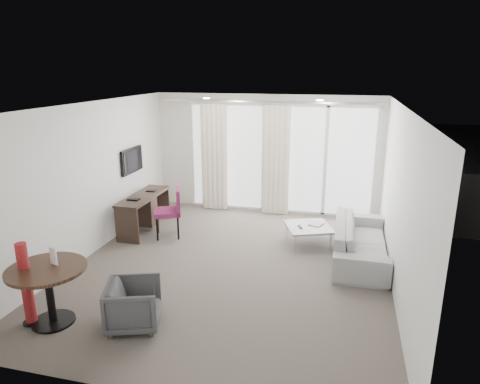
% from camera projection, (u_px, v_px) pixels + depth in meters
% --- Properties ---
extents(floor, '(5.00, 6.00, 0.00)m').
position_uv_depth(floor, '(231.00, 266.00, 7.04)').
color(floor, '#595049').
rests_on(floor, ground).
extents(ceiling, '(5.00, 6.00, 0.00)m').
position_uv_depth(ceiling, '(230.00, 106.00, 6.32)').
color(ceiling, white).
rests_on(ceiling, ground).
extents(wall_left, '(0.00, 6.00, 2.60)m').
position_uv_depth(wall_left, '(89.00, 180.00, 7.26)').
color(wall_left, silver).
rests_on(wall_left, ground).
extents(wall_right, '(0.00, 6.00, 2.60)m').
position_uv_depth(wall_right, '(399.00, 202.00, 6.10)').
color(wall_right, silver).
rests_on(wall_right, ground).
extents(wall_front, '(5.00, 0.00, 2.60)m').
position_uv_depth(wall_front, '(144.00, 278.00, 3.89)').
color(wall_front, silver).
rests_on(wall_front, ground).
extents(window_panel, '(4.00, 0.02, 2.38)m').
position_uv_depth(window_panel, '(279.00, 159.00, 9.42)').
color(window_panel, white).
rests_on(window_panel, ground).
extents(window_frame, '(4.10, 0.06, 2.44)m').
position_uv_depth(window_frame, '(279.00, 159.00, 9.41)').
color(window_frame, white).
rests_on(window_frame, ground).
extents(curtain_left, '(0.60, 0.20, 2.38)m').
position_uv_depth(curtain_left, '(214.00, 157.00, 9.60)').
color(curtain_left, silver).
rests_on(curtain_left, ground).
extents(curtain_right, '(0.60, 0.20, 2.38)m').
position_uv_depth(curtain_right, '(276.00, 161.00, 9.28)').
color(curtain_right, silver).
rests_on(curtain_right, ground).
extents(curtain_track, '(4.80, 0.04, 0.04)m').
position_uv_depth(curtain_track, '(266.00, 102.00, 8.99)').
color(curtain_track, '#B2B2B7').
rests_on(curtain_track, ceiling).
extents(downlight_a, '(0.12, 0.12, 0.02)m').
position_uv_depth(downlight_a, '(206.00, 98.00, 8.02)').
color(downlight_a, '#FFE0B2').
rests_on(downlight_a, ceiling).
extents(downlight_b, '(0.12, 0.12, 0.02)m').
position_uv_depth(downlight_b, '(320.00, 100.00, 7.53)').
color(downlight_b, '#FFE0B2').
rests_on(downlight_b, ceiling).
extents(desk, '(0.48, 1.54, 0.72)m').
position_uv_depth(desk, '(144.00, 213.00, 8.53)').
color(desk, '#2F221A').
rests_on(desk, floor).
extents(tv, '(0.05, 0.80, 0.50)m').
position_uv_depth(tv, '(132.00, 160.00, 8.59)').
color(tv, black).
rests_on(tv, wall_left).
extents(desk_chair, '(0.67, 0.65, 0.95)m').
position_uv_depth(desk_chair, '(167.00, 213.00, 8.16)').
color(desk_chair, '#7B204E').
rests_on(desk_chair, floor).
extents(round_table, '(1.24, 1.24, 0.77)m').
position_uv_depth(round_table, '(50.00, 295.00, 5.38)').
color(round_table, '#311E12').
rests_on(round_table, floor).
extents(menu_card, '(0.12, 0.06, 0.22)m').
position_uv_depth(menu_card, '(55.00, 268.00, 5.38)').
color(menu_card, white).
rests_on(menu_card, round_table).
extents(red_lamp, '(0.27, 0.27, 1.10)m').
position_uv_depth(red_lamp, '(26.00, 284.00, 5.33)').
color(red_lamp, maroon).
rests_on(red_lamp, floor).
extents(tub_armchair, '(0.83, 0.81, 0.60)m').
position_uv_depth(tub_armchair, '(134.00, 305.00, 5.33)').
color(tub_armchair, '#3A3A3D').
rests_on(tub_armchair, floor).
extents(coffee_table, '(1.01, 1.01, 0.35)m').
position_uv_depth(coffee_table, '(308.00, 235.00, 7.88)').
color(coffee_table, gray).
rests_on(coffee_table, floor).
extents(remote, '(0.10, 0.17, 0.02)m').
position_uv_depth(remote, '(300.00, 227.00, 7.77)').
color(remote, black).
rests_on(remote, coffee_table).
extents(magazine, '(0.29, 0.32, 0.01)m').
position_uv_depth(magazine, '(317.00, 224.00, 7.92)').
color(magazine, gray).
rests_on(magazine, coffee_table).
extents(sofa, '(0.86, 2.19, 0.64)m').
position_uv_depth(sofa, '(360.00, 240.00, 7.26)').
color(sofa, '#979797').
rests_on(sofa, floor).
extents(terrace_slab, '(5.60, 3.00, 0.12)m').
position_uv_depth(terrace_slab, '(287.00, 195.00, 11.18)').
color(terrace_slab, '#4D4D50').
rests_on(terrace_slab, ground).
extents(rattan_chair_a, '(0.56, 0.56, 0.77)m').
position_uv_depth(rattan_chair_a, '(320.00, 183.00, 10.62)').
color(rattan_chair_a, brown).
rests_on(rattan_chair_a, terrace_slab).
extents(rattan_chair_b, '(0.70, 0.70, 0.91)m').
position_uv_depth(rattan_chair_b, '(345.00, 179.00, 10.69)').
color(rattan_chair_b, brown).
rests_on(rattan_chair_b, terrace_slab).
extents(rattan_table, '(0.52, 0.52, 0.44)m').
position_uv_depth(rattan_table, '(319.00, 187.00, 10.83)').
color(rattan_table, brown).
rests_on(rattan_table, terrace_slab).
extents(balustrade, '(5.50, 0.06, 1.05)m').
position_uv_depth(balustrade, '(295.00, 162.00, 12.38)').
color(balustrade, '#B2B2B7').
rests_on(balustrade, terrace_slab).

